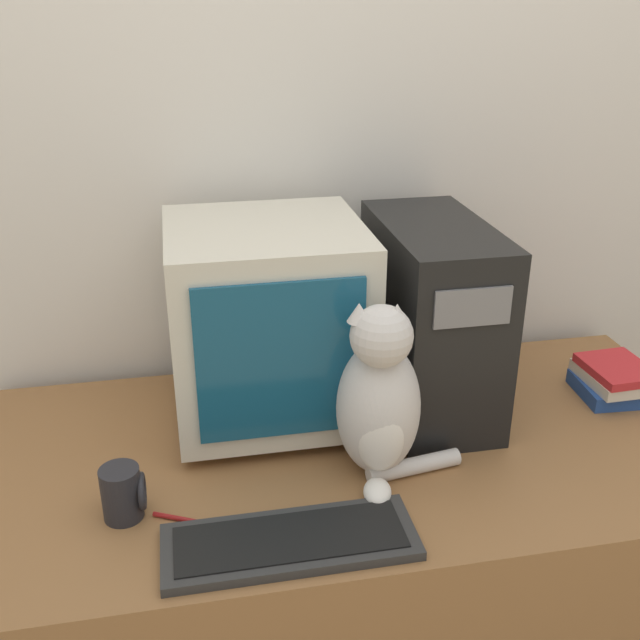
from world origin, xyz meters
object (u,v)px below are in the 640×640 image
at_px(crt_monitor, 268,322).
at_px(keyboard, 290,542).
at_px(computer_tower, 431,318).
at_px(book_stack, 613,380).
at_px(mug, 124,493).
at_px(pen, 190,521).
at_px(cat, 379,401).

relative_size(crt_monitor, keyboard, 1.00).
bearing_deg(computer_tower, keyboard, -132.36).
height_order(book_stack, mug, mug).
bearing_deg(book_stack, crt_monitor, 174.57).
xyz_separation_m(crt_monitor, pen, (-0.19, -0.34, -0.22)).
height_order(keyboard, pen, keyboard).
bearing_deg(cat, computer_tower, 66.77).
xyz_separation_m(computer_tower, cat, (-0.18, -0.23, -0.05)).
xyz_separation_m(crt_monitor, book_stack, (0.79, -0.07, -0.18)).
distance_m(computer_tower, keyboard, 0.60).
bearing_deg(mug, cat, 5.71).
bearing_deg(pen, crt_monitor, 60.73).
height_order(pen, mug, mug).
relative_size(crt_monitor, cat, 1.19).
bearing_deg(book_stack, pen, -164.79).
height_order(keyboard, cat, cat).
height_order(computer_tower, book_stack, computer_tower).
xyz_separation_m(cat, pen, (-0.37, -0.09, -0.15)).
bearing_deg(crt_monitor, book_stack, -5.43).
distance_m(book_stack, pen, 1.02).
relative_size(crt_monitor, computer_tower, 1.00).
bearing_deg(book_stack, cat, -163.78).
distance_m(book_stack, mug, 1.11).
bearing_deg(mug, keyboard, -26.14).
bearing_deg(mug, book_stack, 11.69).
bearing_deg(pen, keyboard, -29.93).
height_order(crt_monitor, pen, crt_monitor).
xyz_separation_m(crt_monitor, computer_tower, (0.36, -0.02, -0.01)).
height_order(computer_tower, cat, computer_tower).
xyz_separation_m(crt_monitor, cat, (0.18, -0.25, -0.07)).
distance_m(pen, mug, 0.13).
bearing_deg(cat, book_stack, 30.32).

